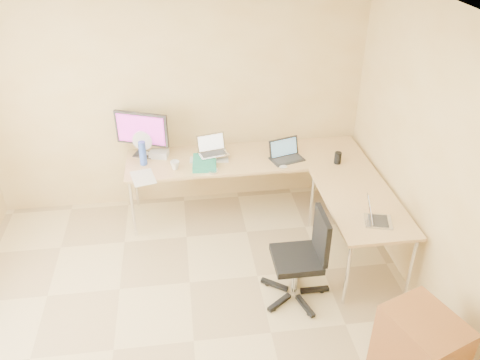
{
  "coord_description": "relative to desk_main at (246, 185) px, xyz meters",
  "views": [
    {
      "loc": [
        0.01,
        -2.83,
        3.34
      ],
      "look_at": [
        0.55,
        1.1,
        0.9
      ],
      "focal_mm": 36.34,
      "sensor_mm": 36.0,
      "label": 1
    }
  ],
  "objects": [
    {
      "name": "floor",
      "position": [
        -0.72,
        -1.85,
        -0.36
      ],
      "size": [
        4.5,
        4.5,
        0.0
      ],
      "primitive_type": "plane",
      "color": "tan",
      "rests_on": "ground"
    },
    {
      "name": "ceiling",
      "position": [
        -0.72,
        -1.85,
        2.24
      ],
      "size": [
        4.5,
        4.5,
        0.0
      ],
      "primitive_type": "plane",
      "rotation": [
        3.14,
        0.0,
        0.0
      ],
      "color": "white",
      "rests_on": "ground"
    },
    {
      "name": "wall_back",
      "position": [
        -0.72,
        0.4,
        0.93
      ],
      "size": [
        4.5,
        0.0,
        4.5
      ],
      "primitive_type": "plane",
      "rotation": [
        1.57,
        0.0,
        0.0
      ],
      "color": "#DBC28A",
      "rests_on": "ground"
    },
    {
      "name": "wall_right",
      "position": [
        1.38,
        -1.85,
        0.93
      ],
      "size": [
        0.0,
        4.5,
        4.5
      ],
      "primitive_type": "plane",
      "rotation": [
        1.57,
        0.0,
        -1.57
      ],
      "color": "#DBC28A",
      "rests_on": "ground"
    },
    {
      "name": "desk_main",
      "position": [
        0.0,
        0.0,
        0.0
      ],
      "size": [
        2.65,
        0.7,
        0.73
      ],
      "primitive_type": "cube",
      "color": "tan",
      "rests_on": "ground"
    },
    {
      "name": "desk_return",
      "position": [
        0.98,
        -1.0,
        0.0
      ],
      "size": [
        0.7,
        1.3,
        0.73
      ],
      "primitive_type": "cube",
      "color": "tan",
      "rests_on": "ground"
    },
    {
      "name": "monitor",
      "position": [
        -1.13,
        0.2,
        0.62
      ],
      "size": [
        0.63,
        0.41,
        0.52
      ],
      "primitive_type": "cube",
      "rotation": [
        0.0,
        0.0,
        -0.39
      ],
      "color": "#282525",
      "rests_on": "desk_main"
    },
    {
      "name": "book_stack",
      "position": [
        -0.47,
        -0.12,
        0.39
      ],
      "size": [
        0.28,
        0.36,
        0.06
      ],
      "primitive_type": "cube",
      "rotation": [
        0.0,
        0.0,
        -0.08
      ],
      "color": "#1B785C",
      "rests_on": "desk_main"
    },
    {
      "name": "laptop_center",
      "position": [
        -0.37,
        0.01,
        0.53
      ],
      "size": [
        0.37,
        0.31,
        0.21
      ],
      "primitive_type": "cube",
      "rotation": [
        0.0,
        0.0,
        0.23
      ],
      "color": "silver",
      "rests_on": "desk_main"
    },
    {
      "name": "laptop_black",
      "position": [
        0.43,
        -0.12,
        0.48
      ],
      "size": [
        0.41,
        0.35,
        0.22
      ],
      "primitive_type": "cube",
      "rotation": [
        0.0,
        0.0,
        0.29
      ],
      "color": "black",
      "rests_on": "desk_main"
    },
    {
      "name": "keyboard",
      "position": [
        -0.42,
        -0.02,
        0.37
      ],
      "size": [
        0.43,
        0.16,
        0.02
      ],
      "primitive_type": "cube",
      "rotation": [
        0.0,
        0.0,
        -0.1
      ],
      "color": "silver",
      "rests_on": "desk_main"
    },
    {
      "name": "mouse",
      "position": [
        0.36,
        -0.3,
        0.38
      ],
      "size": [
        0.1,
        0.07,
        0.03
      ],
      "primitive_type": "ellipsoid",
      "rotation": [
        0.0,
        0.0,
        0.19
      ],
      "color": "silver",
      "rests_on": "desk_main"
    },
    {
      "name": "mug",
      "position": [
        -0.79,
        -0.16,
        0.41
      ],
      "size": [
        0.11,
        0.11,
        0.09
      ],
      "primitive_type": "imported",
      "rotation": [
        0.0,
        0.0,
        0.07
      ],
      "color": "white",
      "rests_on": "desk_main"
    },
    {
      "name": "cd_stack",
      "position": [
        -0.4,
        -0.29,
        0.38
      ],
      "size": [
        0.11,
        0.11,
        0.03
      ],
      "primitive_type": "cylinder",
      "rotation": [
        0.0,
        0.0,
        0.02
      ],
      "color": "white",
      "rests_on": "desk_main"
    },
    {
      "name": "water_bottle",
      "position": [
        -1.13,
        -0.01,
        0.5
      ],
      "size": [
        0.1,
        0.1,
        0.27
      ],
      "primitive_type": "cylinder",
      "rotation": [
        0.0,
        0.0,
        0.42
      ],
      "color": "blue",
      "rests_on": "desk_main"
    },
    {
      "name": "papers",
      "position": [
        -1.13,
        -0.3,
        0.37
      ],
      "size": [
        0.29,
        0.36,
        0.01
      ],
      "primitive_type": "cube",
      "rotation": [
        0.0,
        0.0,
        0.23
      ],
      "color": "silver",
      "rests_on": "desk_main"
    },
    {
      "name": "white_box",
      "position": [
        -0.96,
        0.14,
        0.4
      ],
      "size": [
        0.23,
        0.19,
        0.07
      ],
      "primitive_type": "cube",
      "rotation": [
        0.0,
        0.0,
        -0.24
      ],
      "color": "silver",
      "rests_on": "desk_main"
    },
    {
      "name": "desk_fan",
      "position": [
        -1.13,
        0.2,
        0.51
      ],
      "size": [
        0.28,
        0.28,
        0.28
      ],
      "primitive_type": "cylinder",
      "rotation": [
        0.0,
        0.0,
        -0.31
      ],
      "color": "silver",
      "rests_on": "desk_main"
    },
    {
      "name": "black_cup",
      "position": [
        0.96,
        -0.27,
        0.43
      ],
      "size": [
        0.09,
        0.09,
        0.13
      ],
      "primitive_type": "cylinder",
      "rotation": [
        0.0,
        0.0,
        -0.25
      ],
      "color": "black",
      "rests_on": "desk_main"
    },
    {
      "name": "laptop_return",
      "position": [
        1.0,
        -1.36,
        0.46
      ],
      "size": [
        0.33,
        0.29,
        0.19
      ],
      "primitive_type": "cube",
      "rotation": [
        0.0,
        0.0,
        1.3
      ],
      "color": "#B1B3C0",
      "rests_on": "desk_return"
    },
    {
      "name": "office_chair",
      "position": [
        0.25,
        -1.43,
        0.14
      ],
      "size": [
        0.55,
        0.55,
        0.92
      ],
      "primitive_type": "cube",
      "rotation": [
        0.0,
        0.0,
        -0.0
      ],
      "color": "black",
      "rests_on": "ground"
    },
    {
      "name": "cabinet",
      "position": [
        0.91,
        -2.51,
        -0.01
      ],
      "size": [
        0.6,
        0.66,
        0.75
      ],
      "primitive_type": "cube",
      "rotation": [
        0.0,
        0.0,
        0.35
      ],
      "color": "brown",
      "rests_on": "ground"
    }
  ]
}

